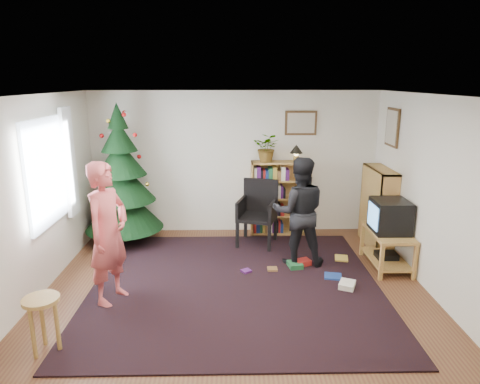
{
  "coord_description": "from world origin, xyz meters",
  "views": [
    {
      "loc": [
        -0.05,
        -4.92,
        2.68
      ],
      "look_at": [
        0.07,
        1.05,
        1.1
      ],
      "focal_mm": 32.0,
      "sensor_mm": 36.0,
      "label": 1
    }
  ],
  "objects_px": {
    "bookshelf_right": "(378,207)",
    "person_by_chair": "(299,212)",
    "christmas_tree": "(122,186)",
    "table_lamp": "(296,150)",
    "stool": "(42,310)",
    "picture_right": "(392,127)",
    "potted_plant": "(267,148)",
    "bookshelf_back": "(278,197)",
    "crt_tv": "(390,216)",
    "person_standing": "(108,234)",
    "tv_stand": "(387,246)",
    "armchair": "(257,209)",
    "picture_back": "(301,123)"
  },
  "relations": [
    {
      "from": "bookshelf_right",
      "to": "person_by_chair",
      "type": "distance_m",
      "value": 1.59
    },
    {
      "from": "christmas_tree",
      "to": "bookshelf_right",
      "type": "height_order",
      "value": "christmas_tree"
    },
    {
      "from": "bookshelf_right",
      "to": "table_lamp",
      "type": "xyz_separation_m",
      "value": [
        -1.27,
        0.62,
        0.84
      ]
    },
    {
      "from": "stool",
      "to": "picture_right",
      "type": "bearing_deg",
      "value": 32.78
    },
    {
      "from": "potted_plant",
      "to": "table_lamp",
      "type": "height_order",
      "value": "potted_plant"
    },
    {
      "from": "picture_right",
      "to": "bookshelf_back",
      "type": "height_order",
      "value": "picture_right"
    },
    {
      "from": "bookshelf_back",
      "to": "christmas_tree",
      "type": "bearing_deg",
      "value": -171.56
    },
    {
      "from": "bookshelf_right",
      "to": "crt_tv",
      "type": "bearing_deg",
      "value": 171.81
    },
    {
      "from": "bookshelf_back",
      "to": "person_standing",
      "type": "relative_size",
      "value": 0.74
    },
    {
      "from": "potted_plant",
      "to": "stool",
      "type": "bearing_deg",
      "value": -126.1
    },
    {
      "from": "crt_tv",
      "to": "person_by_chair",
      "type": "height_order",
      "value": "person_by_chair"
    },
    {
      "from": "christmas_tree",
      "to": "potted_plant",
      "type": "xyz_separation_m",
      "value": [
        2.42,
        0.39,
        0.57
      ]
    },
    {
      "from": "person_standing",
      "to": "christmas_tree",
      "type": "bearing_deg",
      "value": 31.1
    },
    {
      "from": "picture_right",
      "to": "bookshelf_right",
      "type": "height_order",
      "value": "picture_right"
    },
    {
      "from": "picture_right",
      "to": "tv_stand",
      "type": "distance_m",
      "value": 1.87
    },
    {
      "from": "armchair",
      "to": "table_lamp",
      "type": "bearing_deg",
      "value": 49.89
    },
    {
      "from": "person_by_chair",
      "to": "armchair",
      "type": "bearing_deg",
      "value": -54.29
    },
    {
      "from": "stool",
      "to": "picture_back",
      "type": "bearing_deg",
      "value": 49.13
    },
    {
      "from": "tv_stand",
      "to": "table_lamp",
      "type": "distance_m",
      "value": 2.21
    },
    {
      "from": "bookshelf_back",
      "to": "person_standing",
      "type": "xyz_separation_m",
      "value": [
        -2.3,
        -2.4,
        0.22
      ]
    },
    {
      "from": "bookshelf_back",
      "to": "armchair",
      "type": "height_order",
      "value": "bookshelf_back"
    },
    {
      "from": "picture_back",
      "to": "person_by_chair",
      "type": "relative_size",
      "value": 0.34
    },
    {
      "from": "bookshelf_right",
      "to": "table_lamp",
      "type": "distance_m",
      "value": 1.65
    },
    {
      "from": "picture_back",
      "to": "christmas_tree",
      "type": "height_order",
      "value": "christmas_tree"
    },
    {
      "from": "table_lamp",
      "to": "bookshelf_back",
      "type": "bearing_deg",
      "value": -180.0
    },
    {
      "from": "armchair",
      "to": "potted_plant",
      "type": "xyz_separation_m",
      "value": [
        0.2,
        0.46,
        0.96
      ]
    },
    {
      "from": "picture_right",
      "to": "bookshelf_back",
      "type": "distance_m",
      "value": 2.22
    },
    {
      "from": "person_standing",
      "to": "crt_tv",
      "type": "bearing_deg",
      "value": -54.14
    },
    {
      "from": "picture_back",
      "to": "bookshelf_right",
      "type": "relative_size",
      "value": 0.42
    },
    {
      "from": "crt_tv",
      "to": "potted_plant",
      "type": "relative_size",
      "value": 1.08
    },
    {
      "from": "picture_back",
      "to": "picture_right",
      "type": "xyz_separation_m",
      "value": [
        1.33,
        -0.73,
        0.0
      ]
    },
    {
      "from": "table_lamp",
      "to": "christmas_tree",
      "type": "bearing_deg",
      "value": -172.42
    },
    {
      "from": "potted_plant",
      "to": "table_lamp",
      "type": "xyz_separation_m",
      "value": [
        0.5,
        0.0,
        -0.05
      ]
    },
    {
      "from": "stool",
      "to": "bookshelf_back",
      "type": "bearing_deg",
      "value": 51.78
    },
    {
      "from": "bookshelf_back",
      "to": "person_by_chair",
      "type": "xyz_separation_m",
      "value": [
        0.17,
        -1.34,
        0.14
      ]
    },
    {
      "from": "christmas_tree",
      "to": "crt_tv",
      "type": "height_order",
      "value": "christmas_tree"
    },
    {
      "from": "picture_back",
      "to": "potted_plant",
      "type": "xyz_separation_m",
      "value": [
        -0.58,
        -0.14,
        -0.4
      ]
    },
    {
      "from": "person_by_chair",
      "to": "potted_plant",
      "type": "bearing_deg",
      "value": -71.92
    },
    {
      "from": "tv_stand",
      "to": "person_standing",
      "type": "relative_size",
      "value": 0.53
    },
    {
      "from": "bookshelf_back",
      "to": "tv_stand",
      "type": "xyz_separation_m",
      "value": [
        1.45,
        -1.48,
        -0.34
      ]
    },
    {
      "from": "crt_tv",
      "to": "person_standing",
      "type": "xyz_separation_m",
      "value": [
        -3.76,
        -0.92,
        0.1
      ]
    },
    {
      "from": "picture_right",
      "to": "armchair",
      "type": "xyz_separation_m",
      "value": [
        -2.11,
        0.13,
        -1.37
      ]
    },
    {
      "from": "picture_back",
      "to": "potted_plant",
      "type": "relative_size",
      "value": 1.12
    },
    {
      "from": "crt_tv",
      "to": "person_by_chair",
      "type": "relative_size",
      "value": 0.33
    },
    {
      "from": "bookshelf_right",
      "to": "stool",
      "type": "relative_size",
      "value": 2.18
    },
    {
      "from": "picture_right",
      "to": "picture_back",
      "type": "bearing_deg",
      "value": 151.31
    },
    {
      "from": "picture_back",
      "to": "tv_stand",
      "type": "bearing_deg",
      "value": -56.41
    },
    {
      "from": "crt_tv",
      "to": "armchair",
      "type": "xyz_separation_m",
      "value": [
        -1.85,
        1.01,
        -0.2
      ]
    },
    {
      "from": "armchair",
      "to": "potted_plant",
      "type": "height_order",
      "value": "potted_plant"
    },
    {
      "from": "bookshelf_back",
      "to": "armchair",
      "type": "distance_m",
      "value": 0.62
    }
  ]
}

